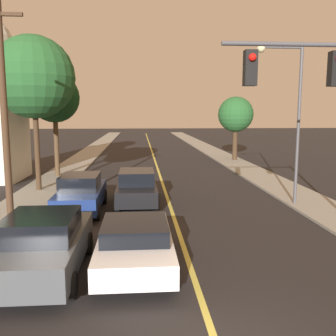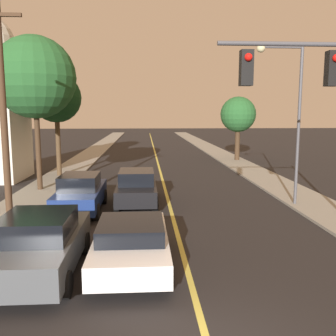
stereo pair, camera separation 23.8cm
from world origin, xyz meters
name	(u,v)px [view 1 (the left image)]	position (x,y,z in m)	size (l,w,h in m)	color
road_surface	(152,151)	(0.00, 36.00, 0.01)	(10.83, 80.00, 0.01)	black
sidewalk_left	(92,151)	(-6.67, 36.00, 0.06)	(2.50, 80.00, 0.12)	gray
sidewalk_right	(211,150)	(6.67, 36.00, 0.06)	(2.50, 80.00, 0.12)	gray
car_near_lane_front	(135,242)	(-1.52, 4.18, 0.74)	(2.09, 4.47, 1.36)	white
car_near_lane_second	(137,187)	(-1.52, 11.54, 0.82)	(1.92, 4.70, 1.62)	black
car_outer_lane_front	(44,244)	(-3.90, 3.89, 0.84)	(2.08, 4.54, 1.67)	#474C51
car_outer_lane_second	(81,193)	(-3.90, 10.27, 0.84)	(1.89, 4.52, 1.66)	navy
streetlamp_right	(289,103)	(5.27, 10.69, 4.70)	(2.09, 0.36, 7.09)	#47474C
utility_pole_left	(4,112)	(-6.02, 7.72, 4.28)	(1.60, 0.24, 7.99)	#422D1E
tree_left_near	(54,98)	(-6.85, 19.42, 5.21)	(3.24, 3.24, 6.75)	#4C3823
tree_left_far	(33,77)	(-6.86, 14.75, 6.09)	(4.31, 4.31, 8.14)	#3D2B1C
tree_right_near	(236,115)	(7.11, 26.98, 4.10)	(3.10, 3.10, 5.57)	#3D2B1C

